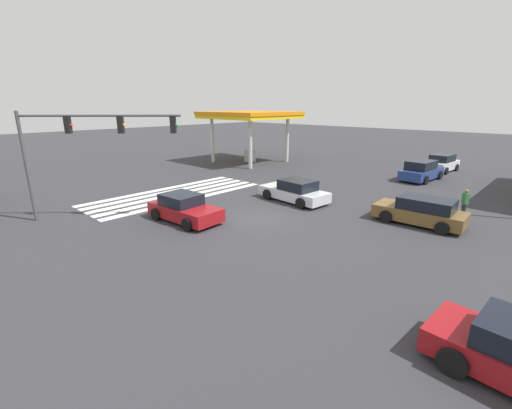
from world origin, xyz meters
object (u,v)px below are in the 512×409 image
Objects in this scene: car_5 at (442,163)px; car_1 at (421,211)px; pedestrian at (465,202)px; car_0 at (295,191)px; car_2 at (184,209)px; traffic_signal_mast at (81,139)px; car_4 at (421,171)px.

car_1 is at bearing -163.07° from car_5.
car_0 is at bearing -21.04° from pedestrian.
traffic_signal_mast is at bearing -141.43° from car_2.
car_1 reaches higher than car_2.
traffic_signal_mast reaches higher than car_1.
car_5 is at bearing 3.86° from car_4.
traffic_signal_mast is 6.38m from car_2.
pedestrian is at bearing -118.70° from car_1.
car_2 is 2.70× the size of pedestrian.
car_4 reaches higher than car_5.
car_1 is 0.94× the size of car_4.
car_1 is at bearing 19.78° from pedestrian.
car_1 is 12.70m from car_2.
traffic_signal_mast is 25.47m from car_4.
traffic_signal_mast is 21.10m from pedestrian.
car_2 is at bearing 1.06° from pedestrian.
car_1 is at bearing -157.36° from car_4.
pedestrian is (-14.60, 14.82, -3.53)m from traffic_signal_mast.
car_5 is at bearing 73.30° from car_2.
traffic_signal_mast reaches higher than car_0.
car_1 is (-1.02, 7.60, 0.04)m from car_0.
traffic_signal_mast reaches higher than car_2.
pedestrian is (14.21, 5.21, 0.14)m from car_5.
traffic_signal_mast is 1.31× the size of car_1.
car_4 is (-11.55, -3.86, 0.07)m from car_1.
car_1 is at bearing -168.37° from car_0.
car_1 is 2.79× the size of pedestrian.
car_0 is 7.55m from car_2.
car_5 is 2.69× the size of pedestrian.
traffic_signal_mast is 12.80m from car_0.
pedestrian is at bearing -152.79° from car_0.
car_0 is at bearing 70.62° from car_2.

